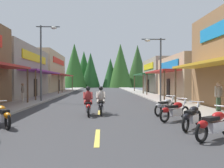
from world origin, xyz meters
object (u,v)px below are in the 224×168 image
object	(u,v)px
streetlamp_left	(44,53)
pedestrian_browsing	(219,95)
motorcycle_parked_right_0	(215,124)
pedestrian_by_shop	(23,92)
streetlamp_right	(157,60)
motorcycle_parked_left_3	(3,115)
motorcycle_parked_right_1	(192,116)
rider_cruising_trailing	(101,102)
rider_cruising_lead	(88,103)
motorcycle_parked_right_2	(175,110)
motorcycle_parked_right_3	(165,106)

from	to	relation	value
streetlamp_left	pedestrian_browsing	world-z (taller)	streetlamp_left
streetlamp_left	motorcycle_parked_right_0	xyz separation A→B (m)	(8.64, -13.37, -3.82)
motorcycle_parked_right_0	pedestrian_by_shop	xyz separation A→B (m)	(-10.17, 12.38, 0.48)
streetlamp_right	pedestrian_by_shop	bearing A→B (deg)	-179.38
motorcycle_parked_left_3	pedestrian_by_shop	world-z (taller)	pedestrian_by_shop
streetlamp_left	motorcycle_parked_right_1	distance (m)	15.03
rider_cruising_trailing	motorcycle_parked_left_3	bearing A→B (deg)	131.75
streetlamp_right	rider_cruising_lead	xyz separation A→B (m)	(-5.46, -7.12, -3.00)
motorcycle_parked_left_3	pedestrian_by_shop	xyz separation A→B (m)	(-2.60, 10.14, 0.48)
streetlamp_right	motorcycle_parked_right_2	bearing A→B (deg)	-98.21
rider_cruising_lead	rider_cruising_trailing	bearing A→B (deg)	-61.49
motorcycle_parked_right_2	rider_cruising_lead	distance (m)	4.59
rider_cruising_trailing	motorcycle_parked_right_3	bearing A→B (deg)	-98.61
pedestrian_browsing	motorcycle_parked_left_3	bearing A→B (deg)	-92.17
motorcycle_parked_right_2	motorcycle_parked_right_3	size ratio (longest dim) A/B	1.11
motorcycle_parked_right_3	rider_cruising_lead	distance (m)	4.24
motorcycle_parked_right_1	motorcycle_parked_right_2	size ratio (longest dim) A/B	0.95
rider_cruising_lead	motorcycle_parked_right_1	bearing A→B (deg)	-136.36
rider_cruising_lead	motorcycle_parked_right_3	bearing A→B (deg)	-95.32
motorcycle_parked_right_3	motorcycle_parked_left_3	world-z (taller)	same
rider_cruising_trailing	rider_cruising_lead	bearing A→B (deg)	122.61
streetlamp_left	rider_cruising_lead	world-z (taller)	streetlamp_left
motorcycle_parked_right_0	rider_cruising_trailing	distance (m)	6.88
rider_cruising_trailing	pedestrian_browsing	distance (m)	6.84
streetlamp_left	motorcycle_parked_right_3	bearing A→B (deg)	-43.25
streetlamp_right	pedestrian_browsing	bearing A→B (deg)	-72.60
streetlamp_left	motorcycle_parked_right_3	distance (m)	12.32
motorcycle_parked_right_2	pedestrian_browsing	distance (m)	4.23
streetlamp_right	rider_cruising_lead	world-z (taller)	streetlamp_right
motorcycle_parked_right_3	rider_cruising_lead	bearing A→B (deg)	136.60
rider_cruising_trailing	streetlamp_left	bearing A→B (deg)	32.80
pedestrian_by_shop	motorcycle_parked_right_3	bearing A→B (deg)	-41.25
motorcycle_parked_left_3	rider_cruising_lead	xyz separation A→B (m)	(3.23, 3.13, 0.17)
pedestrian_browsing	motorcycle_parked_right_2	bearing A→B (deg)	-74.44
motorcycle_parked_right_0	pedestrian_by_shop	size ratio (longest dim) A/B	1.09
motorcycle_parked_right_0	rider_cruising_lead	world-z (taller)	rider_cruising_lead
motorcycle_parked_right_3	rider_cruising_lead	size ratio (longest dim) A/B	0.76
motorcycle_parked_right_1	pedestrian_by_shop	size ratio (longest dim) A/B	1.02
motorcycle_parked_right_1	pedestrian_browsing	distance (m)	5.46
motorcycle_parked_right_0	motorcycle_parked_right_1	xyz separation A→B (m)	(-0.09, 1.61, 0.00)
motorcycle_parked_right_0	rider_cruising_lead	distance (m)	6.92
motorcycle_parked_right_2	rider_cruising_trailing	world-z (taller)	rider_cruising_trailing
pedestrian_by_shop	streetlamp_right	bearing A→B (deg)	-5.66
motorcycle_parked_right_0	rider_cruising_lead	xyz separation A→B (m)	(-4.34, 5.38, 0.17)
streetlamp_right	motorcycle_parked_right_1	size ratio (longest dim) A/B	3.21
streetlamp_right	pedestrian_browsing	world-z (taller)	streetlamp_right
motorcycle_parked_left_3	rider_cruising_lead	bearing A→B (deg)	-82.33
motorcycle_parked_right_0	rider_cruising_trailing	xyz separation A→B (m)	(-3.65, 5.83, 0.17)
streetlamp_left	rider_cruising_lead	bearing A→B (deg)	-61.72
streetlamp_left	pedestrian_by_shop	xyz separation A→B (m)	(-1.54, -0.99, -3.34)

